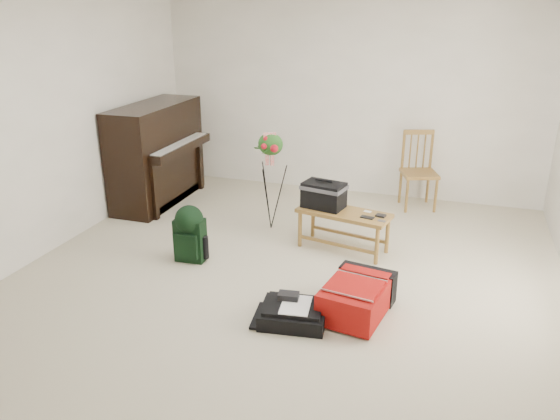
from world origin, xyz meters
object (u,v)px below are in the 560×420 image
(dining_chair, at_px, (420,171))
(green_backpack, at_px, (190,231))
(red_suitcase, at_px, (358,294))
(bench, at_px, (329,201))
(piano, at_px, (158,156))
(flower_stand, at_px, (271,182))
(black_duffel, at_px, (293,313))

(dining_chair, height_order, green_backpack, dining_chair)
(red_suitcase, bearing_deg, bench, 124.03)
(piano, xyz_separation_m, bench, (2.40, -0.73, -0.09))
(bench, height_order, dining_chair, dining_chair)
(dining_chair, distance_m, red_suitcase, 2.74)
(piano, bearing_deg, dining_chair, 14.42)
(red_suitcase, xyz_separation_m, flower_stand, (-1.27, 1.47, 0.40))
(dining_chair, bearing_deg, flower_stand, -160.33)
(bench, xyz_separation_m, flower_stand, (-0.74, 0.31, 0.04))
(red_suitcase, distance_m, black_duffel, 0.57)
(red_suitcase, xyz_separation_m, black_duffel, (-0.46, -0.32, -0.08))
(piano, distance_m, green_backpack, 1.89)
(red_suitcase, bearing_deg, dining_chair, 94.09)
(red_suitcase, height_order, black_duffel, red_suitcase)
(piano, relative_size, dining_chair, 1.58)
(piano, relative_size, green_backpack, 2.60)
(green_backpack, relative_size, flower_stand, 0.51)
(bench, height_order, black_duffel, bench)
(red_suitcase, height_order, green_backpack, green_backpack)
(dining_chair, relative_size, black_duffel, 1.66)
(piano, bearing_deg, black_duffel, -41.81)
(red_suitcase, relative_size, black_duffel, 1.32)
(flower_stand, bearing_deg, black_duffel, -85.94)
(dining_chair, relative_size, flower_stand, 0.83)
(black_duffel, bearing_deg, flower_stand, 106.78)
(red_suitcase, distance_m, green_backpack, 1.82)
(dining_chair, height_order, black_duffel, dining_chair)
(piano, relative_size, bench, 1.50)
(piano, height_order, bench, piano)
(bench, bearing_deg, dining_chair, 74.86)
(piano, bearing_deg, flower_stand, -14.25)
(green_backpack, bearing_deg, black_duffel, -32.79)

